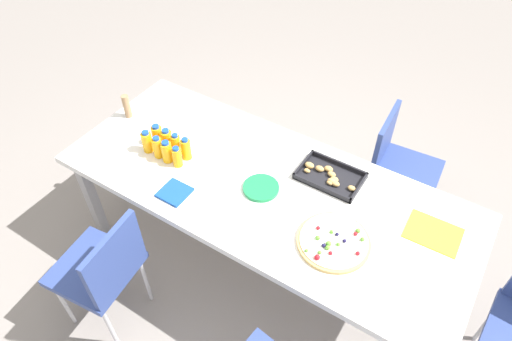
{
  "coord_description": "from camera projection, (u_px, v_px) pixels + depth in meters",
  "views": [
    {
      "loc": [
        0.86,
        -1.44,
        2.53
      ],
      "look_at": [
        -0.09,
        0.05,
        0.75
      ],
      "focal_mm": 32.01,
      "sensor_mm": 36.0,
      "label": 1
    }
  ],
  "objects": [
    {
      "name": "ground_plane",
      "position": [
        263.0,
        260.0,
        2.98
      ],
      "size": [
        12.0,
        12.0,
        0.0
      ],
      "primitive_type": "plane",
      "color": "gray"
    },
    {
      "name": "party_table",
      "position": [
        265.0,
        192.0,
        2.5
      ],
      "size": [
        2.26,
        0.93,
        0.73
      ],
      "color": "white",
      "rests_on": "ground_plane"
    },
    {
      "name": "chair_far_right",
      "position": [
        398.0,
        163.0,
        2.9
      ],
      "size": [
        0.43,
        0.43,
        0.83
      ],
      "rotation": [
        0.0,
        0.0,
        -1.51
      ],
      "color": "#33478C",
      "rests_on": "ground_plane"
    },
    {
      "name": "chair_near_left",
      "position": [
        103.0,
        268.0,
        2.36
      ],
      "size": [
        0.44,
        0.44,
        0.83
      ],
      "rotation": [
        0.0,
        0.0,
        1.68
      ],
      "color": "#33478C",
      "rests_on": "ground_plane"
    },
    {
      "name": "juice_bottle_0",
      "position": [
        147.0,
        142.0,
        2.61
      ],
      "size": [
        0.06,
        0.06,
        0.14
      ],
      "color": "#F9AC14",
      "rests_on": "party_table"
    },
    {
      "name": "juice_bottle_1",
      "position": [
        158.0,
        147.0,
        2.57
      ],
      "size": [
        0.05,
        0.05,
        0.14
      ],
      "color": "#FAAD14",
      "rests_on": "party_table"
    },
    {
      "name": "juice_bottle_2",
      "position": [
        167.0,
        152.0,
        2.55
      ],
      "size": [
        0.06,
        0.06,
        0.14
      ],
      "color": "#FAAE14",
      "rests_on": "party_table"
    },
    {
      "name": "juice_bottle_3",
      "position": [
        177.0,
        157.0,
        2.53
      ],
      "size": [
        0.05,
        0.05,
        0.13
      ],
      "color": "#FAAE14",
      "rests_on": "party_table"
    },
    {
      "name": "juice_bottle_4",
      "position": [
        157.0,
        135.0,
        2.66
      ],
      "size": [
        0.06,
        0.06,
        0.13
      ],
      "color": "#F9AC14",
      "rests_on": "party_table"
    },
    {
      "name": "juice_bottle_5",
      "position": [
        167.0,
        140.0,
        2.62
      ],
      "size": [
        0.06,
        0.06,
        0.14
      ],
      "color": "#F9AD14",
      "rests_on": "party_table"
    },
    {
      "name": "juice_bottle_6",
      "position": [
        176.0,
        145.0,
        2.59
      ],
      "size": [
        0.05,
        0.05,
        0.14
      ],
      "color": "#F9AE14",
      "rests_on": "party_table"
    },
    {
      "name": "juice_bottle_7",
      "position": [
        186.0,
        149.0,
        2.56
      ],
      "size": [
        0.05,
        0.05,
        0.14
      ],
      "color": "#FAAC14",
      "rests_on": "party_table"
    },
    {
      "name": "fruit_pizza",
      "position": [
        334.0,
        242.0,
        2.18
      ],
      "size": [
        0.36,
        0.36,
        0.05
      ],
      "color": "tan",
      "rests_on": "party_table"
    },
    {
      "name": "snack_tray",
      "position": [
        329.0,
        176.0,
        2.49
      ],
      "size": [
        0.35,
        0.23,
        0.04
      ],
      "color": "black",
      "rests_on": "party_table"
    },
    {
      "name": "plate_stack",
      "position": [
        260.0,
        188.0,
        2.43
      ],
      "size": [
        0.19,
        0.19,
        0.02
      ],
      "color": "#1E8C4C",
      "rests_on": "party_table"
    },
    {
      "name": "napkin_stack",
      "position": [
        175.0,
        192.0,
        2.41
      ],
      "size": [
        0.15,
        0.15,
        0.02
      ],
      "primitive_type": "cube",
      "color": "#194CA5",
      "rests_on": "party_table"
    },
    {
      "name": "cardboard_tube",
      "position": [
        127.0,
        106.0,
        2.82
      ],
      "size": [
        0.04,
        0.04,
        0.16
      ],
      "primitive_type": "cylinder",
      "color": "#9E7A56",
      "rests_on": "party_table"
    },
    {
      "name": "paper_folder",
      "position": [
        433.0,
        233.0,
        2.23
      ],
      "size": [
        0.27,
        0.21,
        0.01
      ],
      "primitive_type": "cube",
      "rotation": [
        0.0,
        0.0,
        0.03
      ],
      "color": "yellow",
      "rests_on": "party_table"
    }
  ]
}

